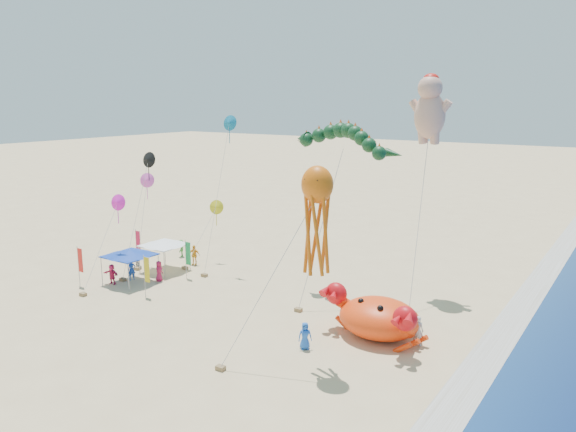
# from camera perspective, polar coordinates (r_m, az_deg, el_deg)

# --- Properties ---
(ground) EXTENTS (320.00, 320.00, 0.00)m
(ground) POSITION_cam_1_polar(r_m,az_deg,el_deg) (37.87, 0.87, -10.54)
(ground) COLOR #D1B784
(ground) RESTS_ON ground
(foam_strip) EXTENTS (320.00, 320.00, 0.00)m
(foam_strip) POSITION_cam_1_polar(r_m,az_deg,el_deg) (33.55, 18.98, -14.28)
(foam_strip) COLOR silver
(foam_strip) RESTS_ON ground
(crab_inflatable) EXTENTS (6.90, 5.45, 3.02)m
(crab_inflatable) POSITION_cam_1_polar(r_m,az_deg,el_deg) (35.30, 9.18, -10.08)
(crab_inflatable) COLOR #FD3D0D
(crab_inflatable) RESTS_ON ground
(dragon_kite) EXTENTS (9.55, 6.70, 12.41)m
(dragon_kite) POSITION_cam_1_polar(r_m,az_deg,el_deg) (40.15, 5.46, 7.41)
(dragon_kite) COLOR #0E3318
(dragon_kite) RESTS_ON ground
(cherub_kite) EXTENTS (2.63, 6.77, 16.20)m
(cherub_kite) POSITION_cam_1_polar(r_m,az_deg,el_deg) (42.62, 14.21, 10.67)
(cherub_kite) COLOR #DEA188
(cherub_kite) RESTS_ON ground
(octopus_kite) EXTENTS (4.89, 4.67, 11.01)m
(octopus_kite) POSITION_cam_1_polar(r_m,az_deg,el_deg) (29.66, 2.92, 0.39)
(octopus_kite) COLOR #E0600B
(octopus_kite) RESTS_ON ground
(canopy_blue) EXTENTS (3.68, 3.68, 2.71)m
(canopy_blue) POSITION_cam_1_polar(r_m,az_deg,el_deg) (46.25, -15.80, -3.63)
(canopy_blue) COLOR gray
(canopy_blue) RESTS_ON ground
(canopy_white) EXTENTS (3.55, 3.55, 2.71)m
(canopy_white) POSITION_cam_1_polar(r_m,az_deg,el_deg) (48.80, -12.49, -2.66)
(canopy_white) COLOR gray
(canopy_white) RESTS_ON ground
(feather_flags) EXTENTS (7.50, 6.56, 3.20)m
(feather_flags) POSITION_cam_1_polar(r_m,az_deg,el_deg) (46.65, -14.96, -4.00)
(feather_flags) COLOR gray
(feather_flags) RESTS_ON ground
(beachgoers) EXTENTS (26.62, 11.47, 1.85)m
(beachgoers) POSITION_cam_1_polar(r_m,az_deg,el_deg) (45.60, -10.49, -5.70)
(beachgoers) COLOR #1E4AB0
(beachgoers) RESTS_ON ground
(small_kites) EXTENTS (8.63, 12.26, 13.13)m
(small_kites) POSITION_cam_1_polar(r_m,az_deg,el_deg) (48.00, -11.82, 3.09)
(small_kites) COLOR #0D6892
(small_kites) RESTS_ON ground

